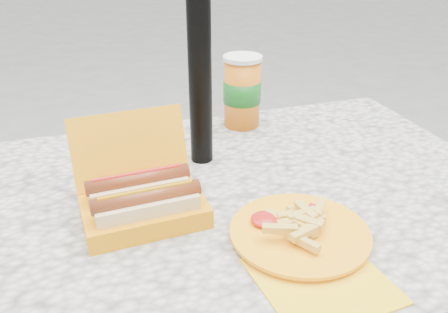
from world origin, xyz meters
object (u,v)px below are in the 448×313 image
object	(u,v)px
soda_cup	(242,91)
umbrella_pole	(198,0)
hotdog_box	(143,200)
fries_plate	(300,235)

from	to	relation	value
soda_cup	umbrella_pole	bearing A→B (deg)	-133.89
umbrella_pole	soda_cup	size ratio (longest dim) A/B	11.81
hotdog_box	fries_plate	size ratio (longest dim) A/B	0.69
hotdog_box	soda_cup	xyz separation A→B (m)	(0.32, 0.36, 0.05)
umbrella_pole	soda_cup	world-z (taller)	umbrella_pole
umbrella_pole	fries_plate	xyz separation A→B (m)	(0.08, -0.35, -0.34)
fries_plate	hotdog_box	bearing A→B (deg)	148.07
hotdog_box	soda_cup	world-z (taller)	soda_cup
umbrella_pole	hotdog_box	size ratio (longest dim) A/B	9.63
hotdog_box	soda_cup	distance (m)	0.48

